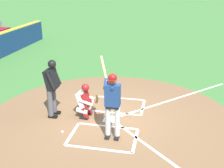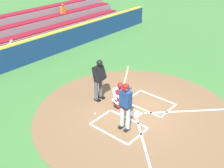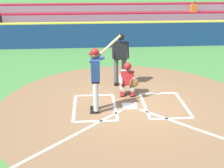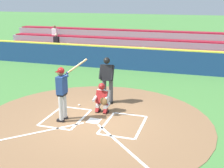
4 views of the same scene
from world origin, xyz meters
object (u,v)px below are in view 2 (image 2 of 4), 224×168
(batter, at_px, (125,103))
(plate_umpire, at_px, (99,77))
(catcher, at_px, (120,94))
(baseball, at_px, (95,114))

(batter, xyz_separation_m, plate_umpire, (-0.89, -2.07, -0.02))
(catcher, distance_m, plate_umpire, 1.13)
(catcher, bearing_deg, baseball, -19.53)
(catcher, bearing_deg, plate_umpire, -81.89)
(batter, distance_m, plate_umpire, 2.25)
(plate_umpire, bearing_deg, baseball, 33.68)
(batter, xyz_separation_m, baseball, (0.05, -1.44, -1.06))
(batter, bearing_deg, baseball, -87.91)
(plate_umpire, bearing_deg, batter, 66.75)
(baseball, bearing_deg, plate_umpire, -146.32)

